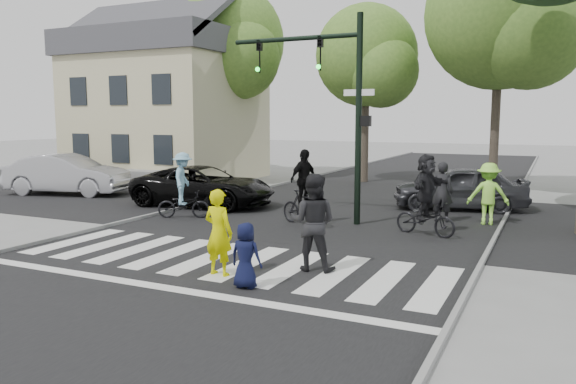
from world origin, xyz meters
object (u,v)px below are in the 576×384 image
object	(u,v)px
car_grey	(460,188)
cyclist_mid	(304,194)
traffic_signal	(331,90)
car_suv	(204,186)
pedestrian_child	(246,256)
cyclist_left	(183,190)
car_silver	(67,174)
pedestrian_adult	(313,222)
cyclist_right	(426,199)
pedestrian_woman	(219,232)

from	to	relation	value
car_grey	cyclist_mid	bearing A→B (deg)	-51.19
traffic_signal	car_suv	size ratio (longest dim) A/B	1.19
car_suv	pedestrian_child	bearing A→B (deg)	-145.94
cyclist_left	cyclist_mid	xyz separation A→B (m)	(3.81, 0.59, 0.02)
cyclist_left	cyclist_mid	bearing A→B (deg)	8.78
traffic_signal	car_silver	size ratio (longest dim) A/B	1.21
pedestrian_child	car_suv	distance (m)	9.86
cyclist_left	pedestrian_adult	bearing A→B (deg)	-32.39
cyclist_right	car_grey	world-z (taller)	cyclist_right
traffic_signal	cyclist_mid	xyz separation A→B (m)	(-0.53, -0.73, -3.00)
traffic_signal	pedestrian_adult	bearing A→B (deg)	-72.44
pedestrian_adult	car_grey	bearing A→B (deg)	-106.93
pedestrian_woman	cyclist_right	distance (m)	6.27
pedestrian_adult	cyclist_left	bearing A→B (deg)	-40.03
cyclist_right	car_silver	distance (m)	14.86
cyclist_right	car_suv	distance (m)	8.27
cyclist_right	car_silver	xyz separation A→B (m)	(-14.75, 1.75, -0.15)
pedestrian_child	car_silver	xyz separation A→B (m)	(-12.78, 7.84, 0.21)
pedestrian_woman	car_suv	xyz separation A→B (m)	(-5.23, 7.22, -0.16)
car_suv	traffic_signal	bearing A→B (deg)	-105.12
cyclist_left	pedestrian_child	bearing A→B (deg)	-45.54
car_silver	pedestrian_adult	bearing A→B (deg)	-129.48
pedestrian_child	traffic_signal	bearing A→B (deg)	-83.86
pedestrian_child	car_silver	size ratio (longest dim) A/B	0.25
cyclist_mid	car_silver	xyz separation A→B (m)	(-11.27, 1.82, -0.09)
pedestrian_child	car_silver	world-z (taller)	car_silver
cyclist_mid	cyclist_right	distance (m)	3.49
pedestrian_woman	pedestrian_adult	world-z (taller)	pedestrian_adult
pedestrian_adult	car_grey	distance (m)	9.30
car_suv	car_silver	distance (m)	6.65
cyclist_left	car_silver	size ratio (longest dim) A/B	0.41
traffic_signal	car_suv	xyz separation A→B (m)	(-5.14, 0.97, -3.20)
pedestrian_child	cyclist_right	xyz separation A→B (m)	(1.97, 6.08, 0.35)
pedestrian_adult	cyclist_mid	bearing A→B (deg)	-71.52
traffic_signal	car_suv	world-z (taller)	traffic_signal
cyclist_left	cyclist_right	distance (m)	7.33
car_suv	cyclist_right	bearing A→B (deg)	-105.85
pedestrian_adult	car_grey	size ratio (longest dim) A/B	0.45
pedestrian_child	car_grey	world-z (taller)	car_grey
traffic_signal	car_grey	distance (m)	6.02
cyclist_left	car_silver	bearing A→B (deg)	162.11
pedestrian_woman	cyclist_mid	distance (m)	5.54
cyclist_mid	pedestrian_woman	bearing A→B (deg)	-83.62
pedestrian_adult	cyclist_left	xyz separation A→B (m)	(-5.95, 3.77, -0.11)
cyclist_left	cyclist_right	world-z (taller)	cyclist_right
cyclist_left	car_suv	distance (m)	2.44
pedestrian_woman	pedestrian_child	distance (m)	1.06
traffic_signal	pedestrian_woman	world-z (taller)	traffic_signal
pedestrian_adult	cyclist_right	xyz separation A→B (m)	(1.35, 4.43, -0.03)
traffic_signal	cyclist_left	bearing A→B (deg)	-163.08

